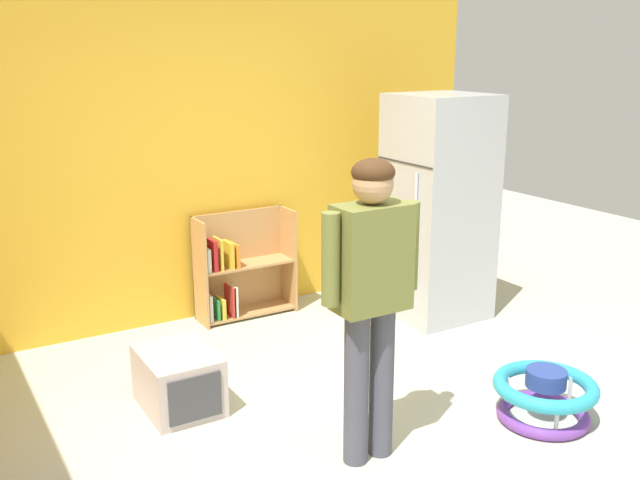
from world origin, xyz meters
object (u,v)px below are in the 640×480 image
(standing_person, at_px, (371,285))
(pet_carrier, at_px, (179,380))
(bookshelf, at_px, (238,272))
(baby_walker, at_px, (545,396))
(refrigerator, at_px, (438,208))

(standing_person, distance_m, pet_carrier, 1.47)
(standing_person, xyz_separation_m, pet_carrier, (-0.67, 1.04, -0.79))
(bookshelf, distance_m, pet_carrier, 1.58)
(standing_person, bearing_deg, baby_walker, -10.74)
(bookshelf, xyz_separation_m, pet_carrier, (-0.96, -1.24, -0.19))
(baby_walker, relative_size, pet_carrier, 1.09)
(bookshelf, xyz_separation_m, baby_walker, (0.82, -2.49, -0.22))
(refrigerator, distance_m, standing_person, 2.25)
(refrigerator, xyz_separation_m, bookshelf, (-1.39, 0.79, -0.52))
(standing_person, bearing_deg, bookshelf, 82.74)
(refrigerator, relative_size, pet_carrier, 3.22)
(baby_walker, bearing_deg, bookshelf, 108.19)
(bookshelf, xyz_separation_m, standing_person, (-0.29, -2.28, 0.60))
(pet_carrier, bearing_deg, refrigerator, 10.74)
(standing_person, bearing_deg, refrigerator, 41.40)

